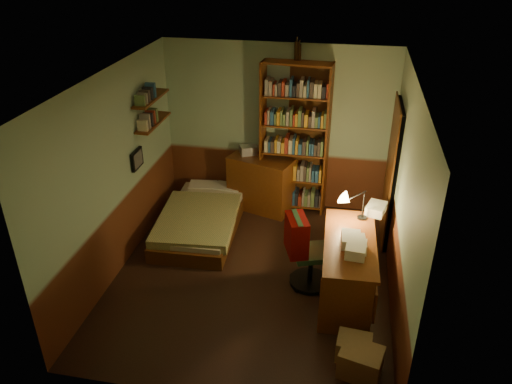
% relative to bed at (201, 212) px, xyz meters
% --- Properties ---
extents(floor, '(3.50, 4.00, 0.02)m').
position_rel_bed_xyz_m(floor, '(0.97, -0.96, -0.30)').
color(floor, black).
rests_on(floor, ground).
extents(ceiling, '(3.50, 4.00, 0.02)m').
position_rel_bed_xyz_m(ceiling, '(0.97, -0.96, 2.32)').
color(ceiling, silver).
rests_on(ceiling, wall_back).
extents(wall_back, '(3.50, 0.02, 2.60)m').
position_rel_bed_xyz_m(wall_back, '(0.97, 1.05, 1.01)').
color(wall_back, gray).
rests_on(wall_back, ground).
extents(wall_left, '(0.02, 4.00, 2.60)m').
position_rel_bed_xyz_m(wall_left, '(-0.79, -0.96, 1.01)').
color(wall_left, gray).
rests_on(wall_left, ground).
extents(wall_right, '(0.02, 4.00, 2.60)m').
position_rel_bed_xyz_m(wall_right, '(2.73, -0.96, 1.01)').
color(wall_right, gray).
rests_on(wall_right, ground).
extents(wall_front, '(3.50, 0.02, 2.60)m').
position_rel_bed_xyz_m(wall_front, '(0.97, -2.97, 1.01)').
color(wall_front, gray).
rests_on(wall_front, ground).
extents(doorway, '(0.06, 0.90, 2.00)m').
position_rel_bed_xyz_m(doorway, '(2.69, 0.34, 0.71)').
color(doorway, black).
rests_on(doorway, ground).
extents(door_trim, '(0.02, 0.98, 2.08)m').
position_rel_bed_xyz_m(door_trim, '(2.66, 0.34, 0.71)').
color(door_trim, '#43220C').
rests_on(door_trim, ground).
extents(bed, '(1.10, 1.97, 0.58)m').
position_rel_bed_xyz_m(bed, '(0.00, 0.00, 0.00)').
color(bed, olive).
rests_on(bed, ground).
extents(dresser, '(1.09, 0.77, 0.88)m').
position_rel_bed_xyz_m(dresser, '(0.76, 0.81, 0.15)').
color(dresser, '#5A2A0F').
rests_on(dresser, ground).
extents(mini_stereo, '(0.31, 0.29, 0.14)m').
position_rel_bed_xyz_m(mini_stereo, '(0.54, 0.93, 0.66)').
color(mini_stereo, '#B2B2B7').
rests_on(mini_stereo, dresser).
extents(bookshelf, '(1.04, 0.42, 2.36)m').
position_rel_bed_xyz_m(bookshelf, '(1.26, 0.89, 0.89)').
color(bookshelf, '#5A2A0F').
rests_on(bookshelf, ground).
extents(bottle_left, '(0.08, 0.08, 0.26)m').
position_rel_bed_xyz_m(bottle_left, '(1.23, 1.00, 2.21)').
color(bottle_left, black).
rests_on(bottle_left, bookshelf).
extents(bottle_right, '(0.07, 0.07, 0.22)m').
position_rel_bed_xyz_m(bottle_right, '(1.26, 1.00, 2.19)').
color(bottle_right, black).
rests_on(bottle_right, bookshelf).
extents(desk, '(0.65, 1.48, 0.78)m').
position_rel_bed_xyz_m(desk, '(2.18, -1.12, 0.10)').
color(desk, '#5A2A0F').
rests_on(desk, ground).
extents(paper_stack, '(0.29, 0.35, 0.12)m').
position_rel_bed_xyz_m(paper_stack, '(2.48, -0.39, 0.56)').
color(paper_stack, silver).
rests_on(paper_stack, desk).
extents(desk_lamp, '(0.18, 0.18, 0.60)m').
position_rel_bed_xyz_m(desk_lamp, '(2.31, -0.57, 0.79)').
color(desk_lamp, black).
rests_on(desk_lamp, desk).
extents(office_chair, '(0.62, 0.59, 1.01)m').
position_rel_bed_xyz_m(office_chair, '(1.73, -0.99, 0.22)').
color(office_chair, '#2D5430').
rests_on(office_chair, ground).
extents(red_jacket, '(0.37, 0.46, 0.48)m').
position_rel_bed_xyz_m(red_jacket, '(1.73, -1.02, 0.96)').
color(red_jacket, '#8C0B07').
rests_on(red_jacket, office_chair).
extents(wall_shelf_lower, '(0.20, 0.90, 0.03)m').
position_rel_bed_xyz_m(wall_shelf_lower, '(-0.67, 0.14, 1.31)').
color(wall_shelf_lower, '#5A2A0F').
rests_on(wall_shelf_lower, wall_left).
extents(wall_shelf_upper, '(0.20, 0.90, 0.03)m').
position_rel_bed_xyz_m(wall_shelf_upper, '(-0.67, 0.14, 1.66)').
color(wall_shelf_upper, '#5A2A0F').
rests_on(wall_shelf_upper, wall_left).
extents(framed_picture, '(0.04, 0.32, 0.26)m').
position_rel_bed_xyz_m(framed_picture, '(-0.75, -0.36, 0.96)').
color(framed_picture, black).
rests_on(framed_picture, wall_left).
extents(cardboard_box_a, '(0.48, 0.42, 0.31)m').
position_rel_bed_xyz_m(cardboard_box_a, '(2.37, -2.36, -0.13)').
color(cardboard_box_a, olive).
rests_on(cardboard_box_a, ground).
extents(cardboard_box_b, '(0.38, 0.32, 0.25)m').
position_rel_bed_xyz_m(cardboard_box_b, '(2.30, -2.15, -0.16)').
color(cardboard_box_b, olive).
rests_on(cardboard_box_b, ground).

